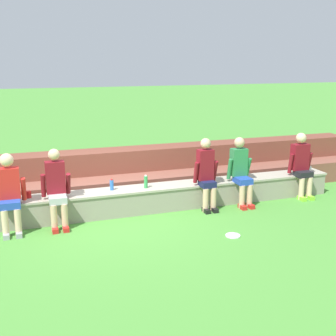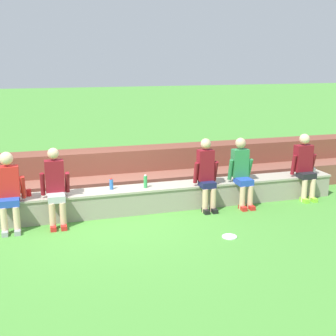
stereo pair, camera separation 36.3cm
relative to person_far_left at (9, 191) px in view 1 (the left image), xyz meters
name	(u,v)px [view 1 (the left image)]	position (x,y,z in m)	size (l,w,h in m)	color
ground_plane	(112,219)	(1.73, 0.04, -0.73)	(80.00, 80.00, 0.00)	#4C9338
stone_seating_wall	(109,202)	(1.73, 0.29, -0.47)	(9.51, 0.54, 0.48)	gray
brick_bleachers	(97,179)	(1.73, 1.51, -0.33)	(12.80, 1.26, 0.96)	brown
person_far_left	(9,191)	(0.00, 0.00, 0.00)	(0.54, 0.55, 1.36)	beige
person_left_of_center	(56,187)	(0.78, 0.04, -0.01)	(0.51, 0.59, 1.37)	#DBAD89
person_center	(206,173)	(3.61, 0.00, 0.01)	(0.48, 0.49, 1.40)	#DBAD89
person_right_of_center	(241,170)	(4.38, 0.04, -0.01)	(0.50, 0.60, 1.37)	#DBAD89
person_far_right	(301,163)	(5.84, 0.06, 0.01)	(0.54, 0.53, 1.38)	beige
water_bottle_mid_right	(146,182)	(2.46, 0.24, -0.13)	(0.07, 0.07, 0.25)	green
water_bottle_center_gap	(112,185)	(1.81, 0.32, -0.15)	(0.07, 0.07, 0.21)	blue
plastic_cup_middle	(29,194)	(0.31, 0.34, -0.19)	(0.09, 0.09, 0.12)	red
plastic_cup_right_end	(309,169)	(6.24, 0.31, -0.20)	(0.09, 0.09, 0.10)	white
frisbee	(233,236)	(3.48, -1.42, -0.72)	(0.25, 0.25, 0.02)	white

